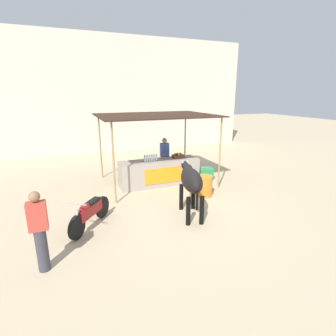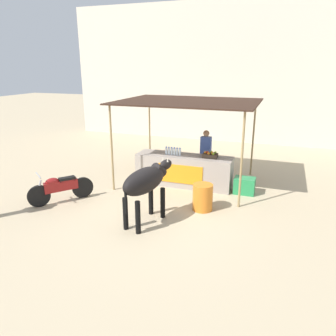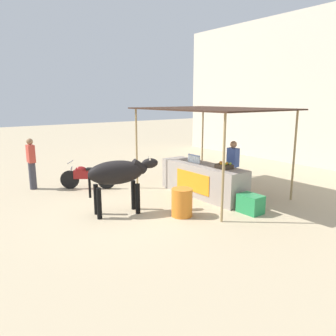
% 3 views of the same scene
% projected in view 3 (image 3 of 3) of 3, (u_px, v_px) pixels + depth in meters
% --- Properties ---
extents(ground_plane, '(60.00, 60.00, 0.00)m').
position_uv_depth(ground_plane, '(141.00, 210.00, 8.66)').
color(ground_plane, tan).
extents(building_wall_far, '(16.00, 0.50, 6.52)m').
position_uv_depth(building_wall_far, '(328.00, 89.00, 13.37)').
color(building_wall_far, beige).
rests_on(building_wall_far, ground).
extents(stall_counter, '(3.00, 0.82, 0.96)m').
position_uv_depth(stall_counter, '(202.00, 180.00, 9.86)').
color(stall_counter, '#9E9389').
rests_on(stall_counter, ground).
extents(stall_awning, '(4.20, 3.20, 2.61)m').
position_uv_depth(stall_awning, '(212.00, 112.00, 9.62)').
color(stall_awning, '#382319').
rests_on(stall_awning, ground).
extents(water_bottle_row, '(0.52, 0.07, 0.25)m').
position_uv_depth(water_bottle_row, '(194.00, 159.00, 9.98)').
color(water_bottle_row, silver).
rests_on(water_bottle_row, stall_counter).
extents(fruit_crate, '(0.44, 0.32, 0.18)m').
position_uv_depth(fruit_crate, '(224.00, 166.00, 9.15)').
color(fruit_crate, '#3F3326').
rests_on(fruit_crate, stall_counter).
extents(vendor_behind_counter, '(0.34, 0.22, 1.65)m').
position_uv_depth(vendor_behind_counter, '(233.00, 167.00, 9.84)').
color(vendor_behind_counter, '#383842').
rests_on(vendor_behind_counter, ground).
extents(cooler_box, '(0.60, 0.44, 0.48)m').
position_uv_depth(cooler_box, '(250.00, 204.00, 8.37)').
color(cooler_box, '#268C4C').
rests_on(cooler_box, ground).
extents(water_barrel, '(0.52, 0.52, 0.71)m').
position_uv_depth(water_barrel, '(182.00, 202.00, 8.12)').
color(water_barrel, orange).
rests_on(water_barrel, ground).
extents(cow, '(0.84, 1.85, 1.44)m').
position_uv_depth(cow, '(119.00, 174.00, 8.16)').
color(cow, black).
rests_on(cow, ground).
extents(motorcycle_parked, '(1.17, 1.47, 0.90)m').
position_uv_depth(motorcycle_parked, '(87.00, 176.00, 10.59)').
color(motorcycle_parked, black).
rests_on(motorcycle_parked, ground).
extents(passerby_on_street, '(0.34, 0.22, 1.65)m').
position_uv_depth(passerby_on_street, '(32.00, 163.00, 10.47)').
color(passerby_on_street, '#383842').
rests_on(passerby_on_street, ground).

